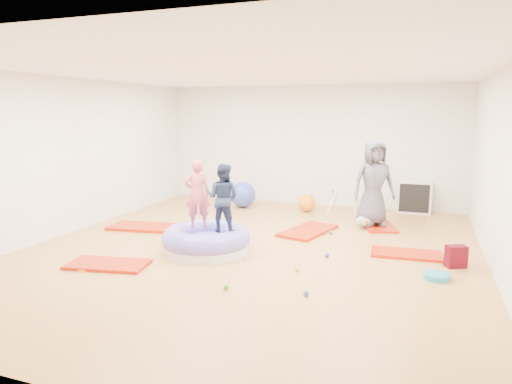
% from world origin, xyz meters
% --- Properties ---
extents(room, '(7.01, 8.01, 2.81)m').
position_xyz_m(room, '(0.00, 0.00, 1.40)').
color(room, '#BE783A').
rests_on(room, ground).
extents(gym_mat_front_left, '(1.23, 0.77, 0.05)m').
position_xyz_m(gym_mat_front_left, '(-1.65, -1.40, 0.02)').
color(gym_mat_front_left, red).
rests_on(gym_mat_front_left, ground).
extents(gym_mat_mid_left, '(1.36, 0.81, 0.05)m').
position_xyz_m(gym_mat_mid_left, '(-2.39, 0.63, 0.03)').
color(gym_mat_mid_left, red).
rests_on(gym_mat_mid_left, ground).
extents(gym_mat_center_back, '(0.95, 1.39, 0.05)m').
position_xyz_m(gym_mat_center_back, '(0.61, 1.42, 0.03)').
color(gym_mat_center_back, red).
rests_on(gym_mat_center_back, ground).
extents(gym_mat_right, '(1.09, 0.60, 0.04)m').
position_xyz_m(gym_mat_right, '(2.37, 0.60, 0.02)').
color(gym_mat_right, red).
rests_on(gym_mat_right, ground).
extents(gym_mat_rear_right, '(0.82, 1.17, 0.04)m').
position_xyz_m(gym_mat_rear_right, '(1.79, 2.29, 0.02)').
color(gym_mat_rear_right, red).
rests_on(gym_mat_rear_right, ground).
extents(inflatable_cushion, '(1.40, 1.40, 0.44)m').
position_xyz_m(inflatable_cushion, '(-0.63, -0.28, 0.17)').
color(inflatable_cushion, silver).
rests_on(inflatable_cushion, ground).
extents(child_pink, '(0.48, 0.41, 1.10)m').
position_xyz_m(child_pink, '(-0.81, -0.20, 0.96)').
color(child_pink, '#D75763').
rests_on(child_pink, inflatable_cushion).
extents(child_navy, '(0.52, 0.41, 1.06)m').
position_xyz_m(child_navy, '(-0.33, -0.28, 0.93)').
color(child_navy, '#1D2A4B').
rests_on(child_navy, inflatable_cushion).
extents(adult_caregiver, '(0.95, 0.83, 1.63)m').
position_xyz_m(adult_caregiver, '(1.68, 2.22, 0.86)').
color(adult_caregiver, '#4D4A57').
rests_on(adult_caregiver, gym_mat_rear_right).
extents(infant, '(0.34, 0.34, 0.20)m').
position_xyz_m(infant, '(1.55, 2.04, 0.15)').
color(infant, '#99C6DD').
rests_on(infant, gym_mat_rear_right).
extents(ball_pit_balls, '(2.02, 3.09, 0.07)m').
position_xyz_m(ball_pit_balls, '(0.45, -0.37, 0.03)').
color(ball_pit_balls, yellow).
rests_on(ball_pit_balls, ground).
extents(exercise_ball_blue, '(0.59, 0.59, 0.59)m').
position_xyz_m(exercise_ball_blue, '(-1.34, 3.09, 0.30)').
color(exercise_ball_blue, '#3143B4').
rests_on(exercise_ball_blue, ground).
extents(exercise_ball_orange, '(0.39, 0.39, 0.39)m').
position_xyz_m(exercise_ball_orange, '(0.17, 3.13, 0.20)').
color(exercise_ball_orange, orange).
rests_on(exercise_ball_orange, ground).
extents(infant_play_gym, '(0.64, 0.61, 0.49)m').
position_xyz_m(infant_play_gym, '(0.98, 3.21, 0.33)').
color(infant_play_gym, silver).
rests_on(infant_play_gym, ground).
extents(cube_shelf, '(0.71, 0.35, 0.71)m').
position_xyz_m(cube_shelf, '(2.40, 3.79, 0.36)').
color(cube_shelf, silver).
rests_on(cube_shelf, ground).
extents(balance_disc, '(0.34, 0.34, 0.08)m').
position_xyz_m(balance_disc, '(2.78, -0.34, 0.04)').
color(balance_disc, teal).
rests_on(balance_disc, ground).
extents(backpack, '(0.32, 0.27, 0.32)m').
position_xyz_m(backpack, '(3.04, 0.26, 0.16)').
color(backpack, maroon).
rests_on(backpack, ground).
extents(yellow_toy, '(0.18, 0.18, 0.03)m').
position_xyz_m(yellow_toy, '(-1.85, -1.66, 0.01)').
color(yellow_toy, yellow).
rests_on(yellow_toy, ground).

